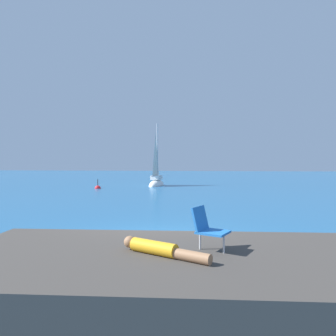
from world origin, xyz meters
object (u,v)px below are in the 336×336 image
at_px(person_sunbather, 160,249).
at_px(beach_chair, 207,226).
at_px(marker_buoy, 98,188).
at_px(sailboat_near, 156,182).

xyz_separation_m(person_sunbather, beach_chair, (0.81, 0.42, 0.33)).
distance_m(person_sunbather, marker_buoy, 23.64).
distance_m(sailboat_near, beach_chair, 25.96).
bearing_deg(person_sunbather, beach_chair, 53.18).
distance_m(sailboat_near, person_sunbather, 26.21).
bearing_deg(beach_chair, marker_buoy, 139.33).
xyz_separation_m(beach_chair, marker_buoy, (-10.03, 21.34, -1.17)).
bearing_deg(sailboat_near, person_sunbather, -165.37).
bearing_deg(marker_buoy, sailboat_near, 40.68).
bearing_deg(sailboat_near, beach_chair, -163.44).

